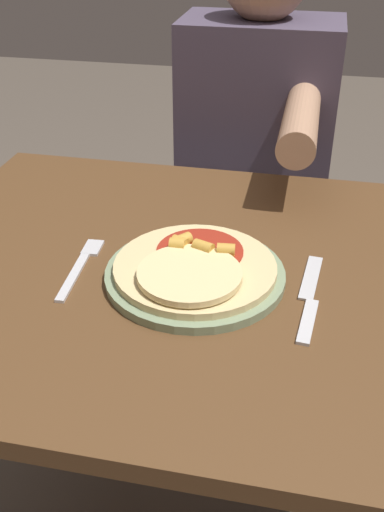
% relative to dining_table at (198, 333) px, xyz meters
% --- Properties ---
extents(dining_table, '(0.98, 0.76, 0.75)m').
position_rel_dining_table_xyz_m(dining_table, '(0.00, 0.00, 0.00)').
color(dining_table, brown).
rests_on(dining_table, ground_plane).
extents(plate, '(0.27, 0.27, 0.01)m').
position_rel_dining_table_xyz_m(plate, '(-0.00, -0.03, 0.14)').
color(plate, gray).
rests_on(plate, dining_table).
extents(pizza, '(0.25, 0.25, 0.04)m').
position_rel_dining_table_xyz_m(pizza, '(-0.00, -0.03, 0.16)').
color(pizza, '#E0C689').
rests_on(pizza, plate).
extents(fork, '(0.03, 0.18, 0.00)m').
position_rel_dining_table_xyz_m(fork, '(-0.18, -0.03, 0.13)').
color(fork, silver).
rests_on(fork, dining_table).
extents(knife, '(0.03, 0.22, 0.00)m').
position_rel_dining_table_xyz_m(knife, '(0.17, -0.05, 0.13)').
color(knife, silver).
rests_on(knife, dining_table).
extents(person_diner, '(0.36, 0.52, 1.18)m').
position_rel_dining_table_xyz_m(person_diner, '(0.02, 0.61, 0.07)').
color(person_diner, '#2D2D38').
rests_on(person_diner, ground_plane).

